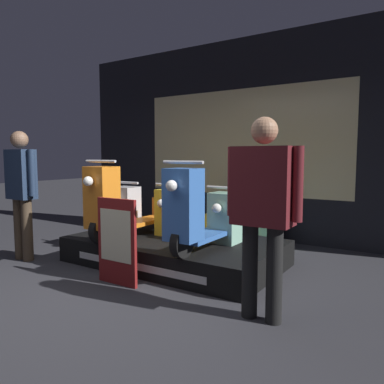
% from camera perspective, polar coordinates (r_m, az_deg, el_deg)
% --- Properties ---
extents(ground_plane, '(30.00, 30.00, 0.00)m').
position_cam_1_polar(ground_plane, '(3.85, -14.33, -14.90)').
color(ground_plane, '#2D2D33').
extents(shop_wall_back, '(6.41, 0.09, 3.20)m').
position_cam_1_polar(shop_wall_back, '(6.21, 7.54, 7.95)').
color(shop_wall_back, black).
rests_on(shop_wall_back, ground_plane).
extents(display_platform, '(2.56, 1.46, 0.31)m').
position_cam_1_polar(display_platform, '(4.72, -2.65, -8.93)').
color(display_platform, black).
rests_on(display_platform, ground_plane).
extents(scooter_display_left, '(0.47, 1.74, 0.98)m').
position_cam_1_polar(scooter_display_left, '(4.92, -8.63, -2.16)').
color(scooter_display_left, black).
rests_on(scooter_display_left, display_platform).
extents(scooter_display_right, '(0.47, 1.74, 0.98)m').
position_cam_1_polar(scooter_display_right, '(4.25, 3.10, -3.33)').
color(scooter_display_right, black).
rests_on(scooter_display_right, display_platform).
extents(scooter_backrow_0, '(0.47, 1.74, 0.98)m').
position_cam_1_polar(scooter_backrow_0, '(5.81, -6.09, -4.02)').
color(scooter_backrow_0, black).
rests_on(scooter_backrow_0, ground_plane).
extents(scooter_backrow_1, '(0.47, 1.74, 0.98)m').
position_cam_1_polar(scooter_backrow_1, '(5.36, 0.47, -4.81)').
color(scooter_backrow_1, black).
rests_on(scooter_backrow_1, ground_plane).
extents(scooter_backrow_2, '(0.47, 1.74, 0.98)m').
position_cam_1_polar(scooter_backrow_2, '(4.98, 8.15, -5.65)').
color(scooter_backrow_2, black).
rests_on(scooter_backrow_2, ground_plane).
extents(person_left_browsing, '(0.54, 0.21, 1.64)m').
position_cam_1_polar(person_left_browsing, '(5.20, -24.56, 0.78)').
color(person_left_browsing, '#473828').
rests_on(person_left_browsing, ground_plane).
extents(person_right_browsing, '(0.63, 0.26, 1.64)m').
position_cam_1_polar(person_right_browsing, '(3.02, 10.78, -1.34)').
color(person_right_browsing, black).
rests_on(person_right_browsing, ground_plane).
extents(price_sign_board, '(0.51, 0.04, 0.90)m').
position_cam_1_polar(price_sign_board, '(3.97, -11.38, -7.38)').
color(price_sign_board, maroon).
rests_on(price_sign_board, ground_plane).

